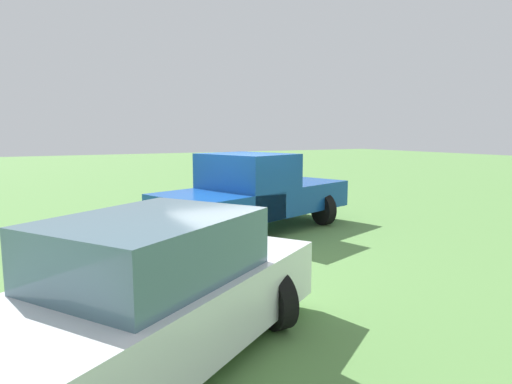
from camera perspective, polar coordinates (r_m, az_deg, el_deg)
The scene contains 3 objects.
ground_plane at distance 9.74m, azimuth -2.44°, elevation -5.87°, with size 80.00×80.00×0.00m, color #5B8C47.
pickup_truck at distance 10.23m, azimuth -0.48°, elevation 0.13°, with size 3.41×5.27×1.81m.
sedan_near at distance 4.45m, azimuth -14.77°, elevation -13.53°, with size 3.89×4.77×1.48m.
Camera 1 is at (8.48, -4.20, 2.27)m, focal length 30.97 mm.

